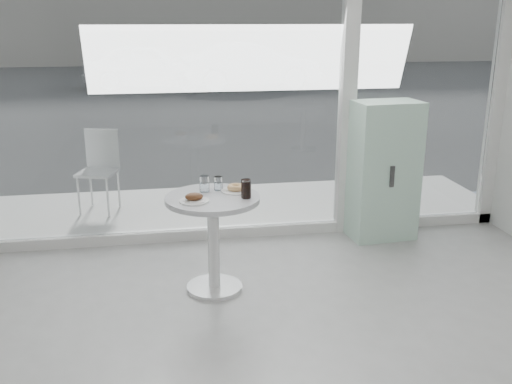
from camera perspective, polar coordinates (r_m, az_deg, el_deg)
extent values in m
cube|color=silver|center=(5.64, -0.20, -3.83)|extent=(5.00, 0.12, 0.10)
cube|color=silver|center=(6.18, 23.12, 10.51)|extent=(0.12, 0.12, 3.00)
cube|color=silver|center=(5.52, 9.22, 11.00)|extent=(0.14, 0.14, 3.00)
cube|color=white|center=(5.24, -8.72, 9.61)|extent=(3.21, 0.02, 2.60)
cube|color=white|center=(5.82, 16.53, 9.84)|extent=(1.41, 0.02, 2.60)
cylinder|color=silver|center=(4.60, -4.16, -9.45)|extent=(0.44, 0.44, 0.03)
cylinder|color=silver|center=(4.45, -4.26, -5.35)|extent=(0.09, 0.09, 0.70)
cylinder|color=silver|center=(4.32, -4.37, -0.69)|extent=(0.72, 0.72, 0.04)
cube|color=silver|center=(6.39, -1.37, -1.51)|extent=(5.60, 1.60, 0.05)
cube|color=#323232|center=(18.34, -6.96, 10.52)|extent=(40.00, 24.00, 0.00)
cube|color=#96BFA7|center=(5.57, 12.61, 2.09)|extent=(0.64, 0.46, 1.32)
cube|color=#333333|center=(5.38, 13.45, 1.51)|extent=(0.04, 0.02, 0.20)
cylinder|color=silver|center=(6.28, -17.31, -0.38)|extent=(0.02, 0.02, 0.42)
cylinder|color=silver|center=(6.16, -14.61, -0.51)|extent=(0.02, 0.02, 0.42)
cylinder|color=silver|center=(6.56, -16.17, 0.45)|extent=(0.02, 0.02, 0.42)
cylinder|color=silver|center=(6.44, -13.56, 0.34)|extent=(0.02, 0.02, 0.42)
cube|color=silver|center=(6.30, -15.57, 1.90)|extent=(0.47, 0.47, 0.03)
cube|color=silver|center=(6.41, -15.12, 4.26)|extent=(0.36, 0.13, 0.42)
imported|color=silver|center=(17.52, -10.39, 12.27)|extent=(4.19, 2.52, 1.33)
imported|color=#9A9BA1|center=(17.40, -0.60, 12.53)|extent=(4.23, 1.91, 1.35)
cylinder|color=silver|center=(4.20, -6.20, -0.90)|extent=(0.22, 0.22, 0.01)
cube|color=white|center=(4.19, -5.93, -0.80)|extent=(0.11, 0.10, 0.00)
ellipsoid|color=#35200E|center=(4.19, -6.22, -0.46)|extent=(0.13, 0.11, 0.06)
ellipsoid|color=#35200E|center=(4.21, -5.76, -0.42)|extent=(0.07, 0.06, 0.04)
cylinder|color=silver|center=(4.43, -2.03, 0.14)|extent=(0.23, 0.23, 0.01)
torus|color=tan|center=(4.42, -2.03, 0.46)|extent=(0.13, 0.13, 0.05)
cylinder|color=white|center=(4.42, -5.18, 0.82)|extent=(0.08, 0.08, 0.13)
cylinder|color=white|center=(4.43, -5.17, 0.50)|extent=(0.07, 0.07, 0.07)
cylinder|color=white|center=(4.46, -3.79, 0.88)|extent=(0.07, 0.07, 0.11)
cylinder|color=white|center=(4.46, -3.79, 0.60)|extent=(0.06, 0.06, 0.06)
cylinder|color=white|center=(4.24, -1.00, 0.32)|extent=(0.07, 0.07, 0.14)
cylinder|color=black|center=(4.25, -1.00, 0.24)|extent=(0.06, 0.06, 0.13)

